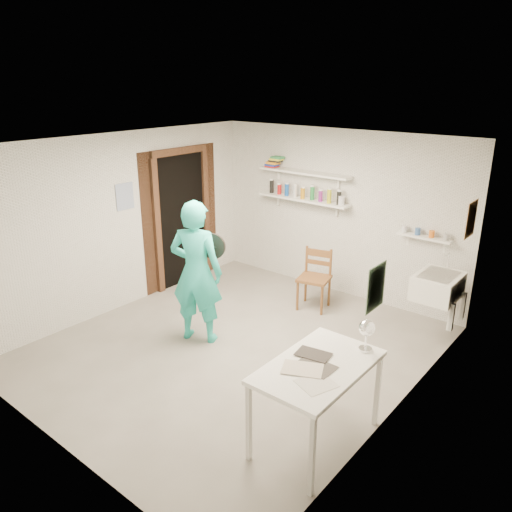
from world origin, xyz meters
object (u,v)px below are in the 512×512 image
Objects in this scene: man at (196,272)px; wooden_chair at (314,279)px; belfast_sink at (438,286)px; work_table at (316,404)px; wall_clock at (213,246)px; desk_lamp at (367,328)px.

wooden_chair is at bearing -134.07° from man.
belfast_sink is at bearing -164.01° from man.
belfast_sink is 2.51m from work_table.
belfast_sink is at bearing 13.80° from wall_clock.
wooden_chair is 2.56m from desk_lamp.
desk_lamp is (0.08, -2.02, 0.30)m from belfast_sink.
man is (-2.24, -1.82, 0.18)m from belfast_sink.
wall_clock is 2.16× the size of desk_lamp.
belfast_sink is 1.65m from wooden_chair.
wooden_chair is at bearing -173.22° from belfast_sink.
wall_clock is 0.36× the size of wooden_chair.
wall_clock is 0.27× the size of work_table.
man is 1.80m from wooden_chair.
desk_lamp is at bearing -87.66° from belfast_sink.
work_table is (-0.11, -2.49, -0.31)m from belfast_sink.
desk_lamp is at bearing 67.58° from work_table.
wooden_chair is at bearing 46.22° from wall_clock.
work_table is at bearing -46.14° from wall_clock.
man is at bearing -140.97° from belfast_sink.
man is 1.50× the size of work_table.
belfast_sink is 2.73m from wall_clock.
wall_clock is (-2.16, -1.62, 0.47)m from belfast_sink.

